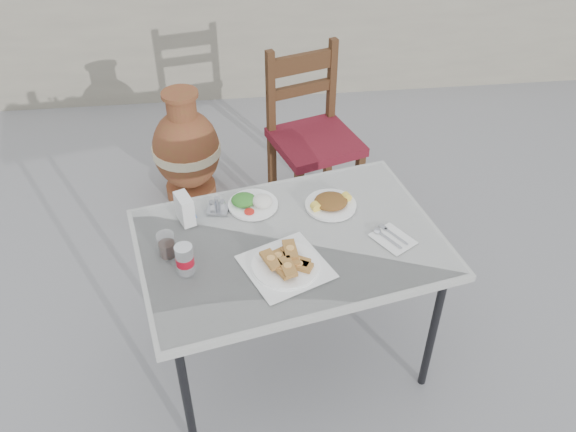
{
  "coord_description": "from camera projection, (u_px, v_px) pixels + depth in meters",
  "views": [
    {
      "loc": [
        -0.28,
        -1.78,
        2.23
      ],
      "look_at": [
        -0.08,
        -0.01,
        0.77
      ],
      "focal_mm": 38.0,
      "sensor_mm": 36.0,
      "label": 1
    }
  ],
  "objects": [
    {
      "name": "salad_chopped_plate",
      "position": [
        331.0,
        203.0,
        2.46
      ],
      "size": [
        0.21,
        0.21,
        0.04
      ],
      "color": "white",
      "rests_on": "cafe_table"
    },
    {
      "name": "soda_can",
      "position": [
        185.0,
        259.0,
        2.14
      ],
      "size": [
        0.07,
        0.07,
        0.12
      ],
      "color": "silver",
      "rests_on": "cafe_table"
    },
    {
      "name": "pide_plate",
      "position": [
        286.0,
        261.0,
        2.18
      ],
      "size": [
        0.37,
        0.37,
        0.06
      ],
      "rotation": [
        0.0,
        0.0,
        0.4
      ],
      "color": "silver",
      "rests_on": "cafe_table"
    },
    {
      "name": "ground",
      "position": [
        305.0,
        344.0,
        2.8
      ],
      "size": [
        80.0,
        80.0,
        0.0
      ],
      "primitive_type": "plane",
      "color": "slate",
      "rests_on": "ground"
    },
    {
      "name": "condiment_caddy",
      "position": [
        218.0,
        207.0,
        2.43
      ],
      "size": [
        0.09,
        0.08,
        0.06
      ],
      "rotation": [
        0.0,
        0.0,
        -0.18
      ],
      "color": "#B5B5BC",
      "rests_on": "cafe_table"
    },
    {
      "name": "napkin_holder",
      "position": [
        185.0,
        209.0,
        2.36
      ],
      "size": [
        0.09,
        0.11,
        0.12
      ],
      "rotation": [
        0.0,
        0.0,
        0.39
      ],
      "color": "silver",
      "rests_on": "cafe_table"
    },
    {
      "name": "cutlery_napkin",
      "position": [
        390.0,
        237.0,
        2.32
      ],
      "size": [
        0.18,
        0.19,
        0.01
      ],
      "rotation": [
        0.0,
        0.0,
        0.55
      ],
      "color": "silver",
      "rests_on": "cafe_table"
    },
    {
      "name": "terracotta_urn",
      "position": [
        187.0,
        150.0,
        3.48
      ],
      "size": [
        0.39,
        0.39,
        0.68
      ],
      "color": "brown",
      "rests_on": "ground"
    },
    {
      "name": "cola_glass",
      "position": [
        167.0,
        246.0,
        2.22
      ],
      "size": [
        0.07,
        0.07,
        0.1
      ],
      "color": "white",
      "rests_on": "cafe_table"
    },
    {
      "name": "back_wall",
      "position": [
        260.0,
        13.0,
        4.34
      ],
      "size": [
        6.0,
        0.25,
        1.2
      ],
      "primitive_type": "cube",
      "color": "gray",
      "rests_on": "ground"
    },
    {
      "name": "chair",
      "position": [
        312.0,
        135.0,
        3.27
      ],
      "size": [
        0.53,
        0.53,
        0.95
      ],
      "rotation": [
        0.0,
        0.0,
        0.31
      ],
      "color": "black",
      "rests_on": "ground"
    },
    {
      "name": "cafe_table",
      "position": [
        290.0,
        250.0,
        2.34
      ],
      "size": [
        1.27,
        0.99,
        0.69
      ],
      "rotation": [
        0.0,
        0.0,
        0.21
      ],
      "color": "black",
      "rests_on": "ground"
    },
    {
      "name": "salad_rice_plate",
      "position": [
        252.0,
        202.0,
        2.46
      ],
      "size": [
        0.2,
        0.2,
        0.05
      ],
      "color": "white",
      "rests_on": "cafe_table"
    }
  ]
}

